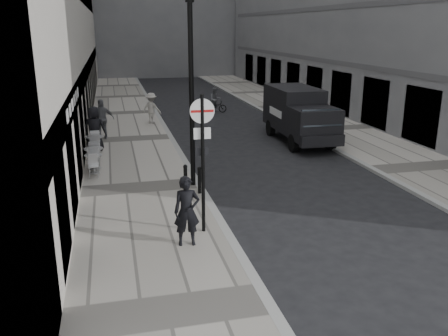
# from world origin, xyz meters

# --- Properties ---
(sidewalk) EXTENTS (4.00, 60.00, 0.12)m
(sidewalk) POSITION_xyz_m (-2.00, 18.00, 0.06)
(sidewalk) COLOR #A59E95
(sidewalk) RESTS_ON ground
(far_sidewalk) EXTENTS (4.00, 60.00, 0.12)m
(far_sidewalk) POSITION_xyz_m (9.00, 18.00, 0.06)
(far_sidewalk) COLOR #A59E95
(far_sidewalk) RESTS_ON ground
(walking_man) EXTENTS (0.68, 0.47, 1.79)m
(walking_man) POSITION_xyz_m (-1.16, 5.54, 1.01)
(walking_man) COLOR black
(walking_man) RESTS_ON sidewalk
(sign_post) EXTENTS (0.63, 0.10, 3.69)m
(sign_post) POSITION_xyz_m (-0.60, 6.25, 2.48)
(sign_post) COLOR black
(sign_post) RESTS_ON sidewalk
(lamppost) EXTENTS (0.29, 0.29, 6.40)m
(lamppost) POSITION_xyz_m (-0.20, 10.20, 3.68)
(lamppost) COLOR black
(lamppost) RESTS_ON sidewalk
(bollard_near) EXTENTS (0.12, 0.12, 0.93)m
(bollard_near) POSITION_xyz_m (-0.60, 9.32, 0.59)
(bollard_near) COLOR black
(bollard_near) RESTS_ON sidewalk
(bollard_far) EXTENTS (0.11, 0.11, 0.85)m
(bollard_far) POSITION_xyz_m (-0.15, 9.26, 0.54)
(bollard_far) COLOR black
(bollard_far) RESTS_ON sidewalk
(panel_van) EXTENTS (2.15, 5.53, 2.58)m
(panel_van) POSITION_xyz_m (6.00, 15.97, 1.45)
(panel_van) COLOR black
(panel_van) RESTS_ON ground
(cyclist) EXTENTS (1.53, 0.58, 1.64)m
(cyclist) POSITION_xyz_m (3.81, 24.86, 0.64)
(cyclist) COLOR black
(cyclist) RESTS_ON ground
(pedestrian_a) EXTENTS (1.19, 0.59, 1.96)m
(pedestrian_a) POSITION_xyz_m (-3.29, 18.27, 1.10)
(pedestrian_a) COLOR slate
(pedestrian_a) RESTS_ON sidewalk
(pedestrian_b) EXTENTS (1.30, 1.14, 1.75)m
(pedestrian_b) POSITION_xyz_m (-0.60, 21.59, 1.00)
(pedestrian_b) COLOR #AAA49D
(pedestrian_b) RESTS_ON sidewalk
(pedestrian_c) EXTENTS (1.08, 0.83, 1.97)m
(pedestrian_c) POSITION_xyz_m (-3.60, 15.95, 1.11)
(pedestrian_c) COLOR black
(pedestrian_c) RESTS_ON sidewalk
(cafe_table_near) EXTENTS (0.76, 1.71, 0.98)m
(cafe_table_near) POSITION_xyz_m (-3.60, 15.10, 0.61)
(cafe_table_near) COLOR silver
(cafe_table_near) RESTS_ON sidewalk
(cafe_table_mid) EXTENTS (0.65, 1.47, 0.84)m
(cafe_table_mid) POSITION_xyz_m (-3.60, 12.42, 0.55)
(cafe_table_mid) COLOR silver
(cafe_table_mid) RESTS_ON sidewalk
(cafe_table_far) EXTENTS (0.75, 1.69, 0.96)m
(cafe_table_far) POSITION_xyz_m (-3.60, 13.02, 0.61)
(cafe_table_far) COLOR #A4A4A6
(cafe_table_far) RESTS_ON sidewalk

